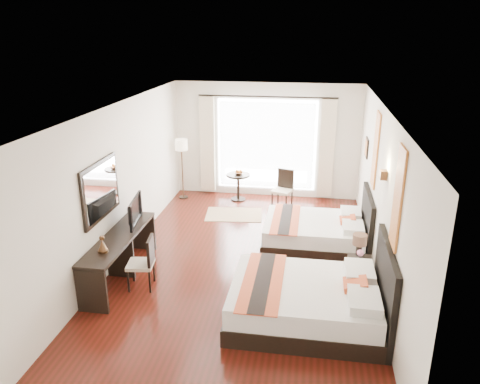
# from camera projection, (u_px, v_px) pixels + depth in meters

# --- Properties ---
(floor) EXTENTS (4.50, 7.50, 0.01)m
(floor) POSITION_uv_depth(u_px,v_px,m) (244.00, 265.00, 8.38)
(floor) COLOR #351209
(floor) RESTS_ON ground
(ceiling) EXTENTS (4.50, 7.50, 0.02)m
(ceiling) POSITION_uv_depth(u_px,v_px,m) (244.00, 109.00, 7.45)
(ceiling) COLOR white
(ceiling) RESTS_ON wall_headboard
(wall_headboard) EXTENTS (0.01, 7.50, 2.80)m
(wall_headboard) POSITION_uv_depth(u_px,v_px,m) (380.00, 198.00, 7.58)
(wall_headboard) COLOR silver
(wall_headboard) RESTS_ON floor
(wall_desk) EXTENTS (0.01, 7.50, 2.80)m
(wall_desk) POSITION_uv_depth(u_px,v_px,m) (118.00, 185.00, 8.24)
(wall_desk) COLOR silver
(wall_desk) RESTS_ON floor
(wall_window) EXTENTS (4.50, 0.01, 2.80)m
(wall_window) POSITION_uv_depth(u_px,v_px,m) (267.00, 141.00, 11.40)
(wall_window) COLOR silver
(wall_window) RESTS_ON floor
(wall_entry) EXTENTS (4.50, 0.01, 2.80)m
(wall_entry) POSITION_uv_depth(u_px,v_px,m) (185.00, 321.00, 4.42)
(wall_entry) COLOR silver
(wall_entry) RESTS_ON floor
(window_glass) EXTENTS (2.40, 0.02, 2.20)m
(window_glass) POSITION_uv_depth(u_px,v_px,m) (267.00, 145.00, 11.42)
(window_glass) COLOR white
(window_glass) RESTS_ON wall_window
(sheer_curtain) EXTENTS (2.30, 0.02, 2.10)m
(sheer_curtain) POSITION_uv_depth(u_px,v_px,m) (266.00, 146.00, 11.36)
(sheer_curtain) COLOR white
(sheer_curtain) RESTS_ON wall_window
(drape_left) EXTENTS (0.35, 0.14, 2.35)m
(drape_left) POSITION_uv_depth(u_px,v_px,m) (208.00, 145.00, 11.54)
(drape_left) COLOR beige
(drape_left) RESTS_ON floor
(drape_right) EXTENTS (0.35, 0.14, 2.35)m
(drape_right) POSITION_uv_depth(u_px,v_px,m) (327.00, 149.00, 11.11)
(drape_right) COLOR beige
(drape_right) RESTS_ON floor
(art_panel_near) EXTENTS (0.03, 0.50, 1.35)m
(art_panel_near) POSITION_uv_depth(u_px,v_px,m) (398.00, 198.00, 6.00)
(art_panel_near) COLOR #9C3B16
(art_panel_near) RESTS_ON wall_headboard
(art_panel_far) EXTENTS (0.03, 0.50, 1.35)m
(art_panel_far) POSITION_uv_depth(u_px,v_px,m) (376.00, 150.00, 8.34)
(art_panel_far) COLOR #9C3B16
(art_panel_far) RESTS_ON wall_headboard
(wall_sconce) EXTENTS (0.10, 0.14, 0.14)m
(wall_sconce) POSITION_uv_depth(u_px,v_px,m) (383.00, 175.00, 7.05)
(wall_sconce) COLOR #462C19
(wall_sconce) RESTS_ON wall_headboard
(mirror_frame) EXTENTS (0.04, 1.25, 0.95)m
(mirror_frame) POSITION_uv_depth(u_px,v_px,m) (101.00, 190.00, 7.51)
(mirror_frame) COLOR black
(mirror_frame) RESTS_ON wall_desk
(mirror_glass) EXTENTS (0.01, 1.12, 0.82)m
(mirror_glass) POSITION_uv_depth(u_px,v_px,m) (102.00, 190.00, 7.50)
(mirror_glass) COLOR white
(mirror_glass) RESTS_ON mirror_frame
(bed_near) EXTENTS (2.20, 1.72, 1.24)m
(bed_near) POSITION_uv_depth(u_px,v_px,m) (311.00, 301.00, 6.70)
(bed_near) COLOR black
(bed_near) RESTS_ON floor
(bed_far) EXTENTS (1.98, 1.55, 1.11)m
(bed_far) POSITION_uv_depth(u_px,v_px,m) (318.00, 232.00, 9.03)
(bed_far) COLOR black
(bed_far) RESTS_ON floor
(nightstand) EXTENTS (0.39, 0.48, 0.46)m
(nightstand) POSITION_uv_depth(u_px,v_px,m) (359.00, 273.00, 7.64)
(nightstand) COLOR black
(nightstand) RESTS_ON floor
(table_lamp) EXTENTS (0.23, 0.23, 0.37)m
(table_lamp) POSITION_uv_depth(u_px,v_px,m) (360.00, 241.00, 7.57)
(table_lamp) COLOR black
(table_lamp) RESTS_ON nightstand
(vase) EXTENTS (0.16, 0.16, 0.13)m
(vase) POSITION_uv_depth(u_px,v_px,m) (360.00, 257.00, 7.44)
(vase) COLOR black
(vase) RESTS_ON nightstand
(console_desk) EXTENTS (0.50, 2.20, 0.76)m
(console_desk) POSITION_uv_depth(u_px,v_px,m) (120.00, 256.00, 7.86)
(console_desk) COLOR black
(console_desk) RESTS_ON floor
(television) EXTENTS (0.23, 0.83, 0.47)m
(television) POSITION_uv_depth(u_px,v_px,m) (131.00, 211.00, 8.17)
(television) COLOR black
(television) RESTS_ON console_desk
(bronze_figurine) EXTENTS (0.19, 0.19, 0.24)m
(bronze_figurine) POSITION_uv_depth(u_px,v_px,m) (103.00, 245.00, 7.15)
(bronze_figurine) COLOR #462C19
(bronze_figurine) RESTS_ON console_desk
(desk_chair) EXTENTS (0.46, 0.46, 0.88)m
(desk_chair) POSITION_uv_depth(u_px,v_px,m) (142.00, 272.00, 7.59)
(desk_chair) COLOR #B7A78D
(desk_chair) RESTS_ON floor
(floor_lamp) EXTENTS (0.30, 0.30, 1.49)m
(floor_lamp) POSITION_uv_depth(u_px,v_px,m) (181.00, 149.00, 11.23)
(floor_lamp) COLOR black
(floor_lamp) RESTS_ON floor
(side_table) EXTENTS (0.57, 0.57, 0.66)m
(side_table) POSITION_uv_depth(u_px,v_px,m) (238.00, 187.00, 11.41)
(side_table) COLOR black
(side_table) RESTS_ON floor
(fruit_bowl) EXTENTS (0.23, 0.23, 0.05)m
(fruit_bowl) POSITION_uv_depth(u_px,v_px,m) (239.00, 174.00, 11.26)
(fruit_bowl) COLOR #402817
(fruit_bowl) RESTS_ON side_table
(window_chair) EXTENTS (0.53, 0.53, 0.90)m
(window_chair) POSITION_uv_depth(u_px,v_px,m) (282.00, 196.00, 10.95)
(window_chair) COLOR #B7A78D
(window_chair) RESTS_ON floor
(jute_rug) EXTENTS (1.34, 0.98, 0.01)m
(jute_rug) POSITION_uv_depth(u_px,v_px,m) (234.00, 214.00, 10.61)
(jute_rug) COLOR tan
(jute_rug) RESTS_ON floor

